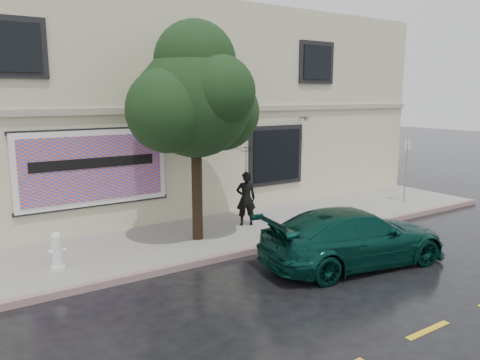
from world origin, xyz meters
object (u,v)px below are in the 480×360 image
fire_hydrant (57,251)px  pedestrian (246,199)px  street_tree (196,102)px  car (354,237)px

fire_hydrant → pedestrian: bearing=16.8°
street_tree → fire_hydrant: size_ratio=5.95×
street_tree → fire_hydrant: bearing=-176.0°
pedestrian → fire_hydrant: bearing=29.8°
pedestrian → fire_hydrant: (-5.62, -0.67, -0.40)m
car → street_tree: size_ratio=0.90×
pedestrian → street_tree: (-1.88, -0.41, 2.90)m
car → street_tree: (-2.38, 3.48, 3.19)m
car → pedestrian: size_ratio=2.87×
pedestrian → street_tree: size_ratio=0.31×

